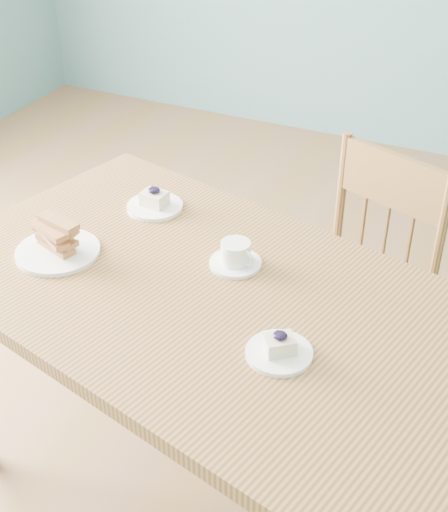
# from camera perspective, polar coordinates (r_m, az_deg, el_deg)

# --- Properties ---
(room) EXTENTS (5.01, 5.01, 2.71)m
(room) POSITION_cam_1_polar(r_m,az_deg,el_deg) (1.44, 4.41, 17.76)
(room) COLOR brown
(room) RESTS_ON ground
(dining_table) EXTENTS (1.55, 1.11, 0.75)m
(dining_table) POSITION_cam_1_polar(r_m,az_deg,el_deg) (1.71, -0.82, -4.99)
(dining_table) COLOR #A5743E
(dining_table) RESTS_ON ground
(dining_chair) EXTENTS (0.50, 0.49, 0.86)m
(dining_chair) POSITION_cam_1_polar(r_m,az_deg,el_deg) (2.23, 10.47, -2.62)
(dining_chair) COLOR #A5743E
(dining_chair) RESTS_ON ground
(cheesecake_plate_near) EXTENTS (0.14, 0.14, 0.06)m
(cheesecake_plate_near) POSITION_cam_1_polar(r_m,az_deg,el_deg) (1.49, 4.45, -7.45)
(cheesecake_plate_near) COLOR white
(cheesecake_plate_near) RESTS_ON dining_table
(cheesecake_plate_far) EXTENTS (0.16, 0.16, 0.07)m
(cheesecake_plate_far) POSITION_cam_1_polar(r_m,az_deg,el_deg) (2.00, -5.57, 4.23)
(cheesecake_plate_far) COLOR white
(cheesecake_plate_far) RESTS_ON dining_table
(coffee_cup) EXTENTS (0.13, 0.13, 0.06)m
(coffee_cup) POSITION_cam_1_polar(r_m,az_deg,el_deg) (1.74, 0.96, 0.03)
(coffee_cup) COLOR white
(coffee_cup) RESTS_ON dining_table
(biscotti_plate) EXTENTS (0.21, 0.21, 0.10)m
(biscotti_plate) POSITION_cam_1_polar(r_m,az_deg,el_deg) (1.83, -13.25, 1.03)
(biscotti_plate) COLOR white
(biscotti_plate) RESTS_ON dining_table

